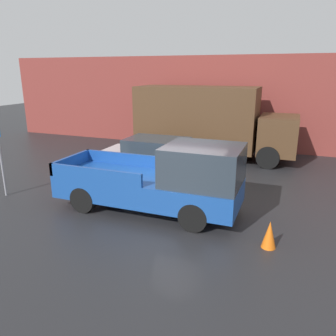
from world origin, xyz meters
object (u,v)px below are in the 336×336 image
(pickup_truck, at_px, (164,180))
(car, at_px, (155,156))
(newspaper_box, at_px, (203,137))
(traffic_cone, at_px, (269,234))
(parking_sign, at_px, (0,155))
(delivery_truck, at_px, (208,120))

(pickup_truck, xyz_separation_m, car, (-1.68, 3.29, -0.21))
(newspaper_box, bearing_deg, traffic_cone, -66.32)
(pickup_truck, height_order, traffic_cone, pickup_truck)
(car, bearing_deg, traffic_cone, -42.11)
(car, relative_size, traffic_cone, 6.45)
(traffic_cone, bearing_deg, parking_sign, 177.72)
(traffic_cone, bearing_deg, newspaper_box, 113.68)
(car, bearing_deg, newspaper_box, 84.43)
(newspaper_box, relative_size, traffic_cone, 1.67)
(car, xyz_separation_m, newspaper_box, (0.53, 5.38, -0.20))
(car, bearing_deg, pickup_truck, -62.94)
(car, bearing_deg, delivery_truck, 71.02)
(car, xyz_separation_m, traffic_cone, (4.78, -4.32, -0.43))
(car, distance_m, traffic_cone, 6.46)
(newspaper_box, distance_m, traffic_cone, 10.60)
(pickup_truck, xyz_separation_m, parking_sign, (-5.45, -0.69, 0.44))
(delivery_truck, bearing_deg, pickup_truck, -86.10)
(car, xyz_separation_m, delivery_truck, (1.22, 3.53, 1.01))
(pickup_truck, xyz_separation_m, delivery_truck, (-0.47, 6.83, 0.80))
(delivery_truck, height_order, newspaper_box, delivery_truck)
(car, bearing_deg, parking_sign, -133.46)
(newspaper_box, bearing_deg, parking_sign, -114.65)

